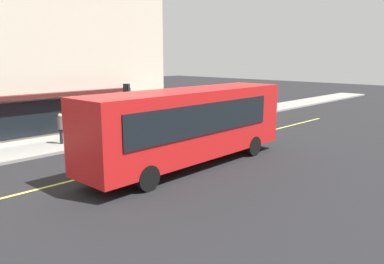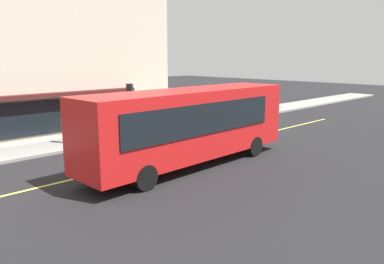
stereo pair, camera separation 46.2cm
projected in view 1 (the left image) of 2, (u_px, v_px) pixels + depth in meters
The scene contains 7 objects.
ground at pixel (148, 161), 18.17m from camera, with size 120.00×120.00×0.00m, color black.
sidewalk at pixel (84, 141), 22.16m from camera, with size 80.00×3.09×0.15m, color gray.
lane_centre_stripe at pixel (148, 161), 18.17m from camera, with size 36.00×0.16×0.01m, color #D8D14C.
bus at pixel (190, 123), 17.15m from camera, with size 11.19×2.81×3.50m.
traffic_light at pixel (127, 97), 22.75m from camera, with size 0.30×0.52×3.20m.
car_yellow at pixel (161, 128), 22.80m from camera, with size 4.37×2.01×1.52m.
pedestrian_near_storefront at pixel (61, 126), 21.04m from camera, with size 0.34×0.34×1.71m.
Camera 1 is at (-11.17, -13.70, 4.93)m, focal length 35.48 mm.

